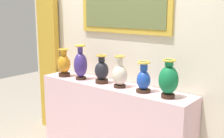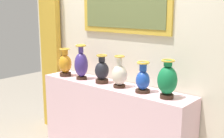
# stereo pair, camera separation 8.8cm
# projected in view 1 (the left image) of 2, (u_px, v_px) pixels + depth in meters

# --- Properties ---
(display_shelf) EXTENTS (1.94, 0.39, 0.90)m
(display_shelf) POSITION_uv_depth(u_px,v_px,m) (112.00, 122.00, 3.35)
(display_shelf) COLOR beige
(display_shelf) RESTS_ON ground_plane
(back_wall) EXTENTS (3.26, 0.14, 2.74)m
(back_wall) POSITION_uv_depth(u_px,v_px,m) (126.00, 40.00, 3.35)
(back_wall) COLOR beige
(back_wall) RESTS_ON ground_plane
(curtain_gold) EXTENTS (0.36, 0.08, 2.07)m
(curtain_gold) POSITION_uv_depth(u_px,v_px,m) (49.00, 59.00, 4.12)
(curtain_gold) COLOR gold
(curtain_gold) RESTS_ON ground_plane
(vase_amber) EXTENTS (0.16, 0.16, 0.35)m
(vase_amber) POSITION_uv_depth(u_px,v_px,m) (64.00, 64.00, 3.62)
(vase_amber) COLOR #382319
(vase_amber) RESTS_ON display_shelf
(vase_indigo) EXTENTS (0.16, 0.16, 0.42)m
(vase_indigo) POSITION_uv_depth(u_px,v_px,m) (81.00, 64.00, 3.46)
(vase_indigo) COLOR #382319
(vase_indigo) RESTS_ON display_shelf
(vase_onyx) EXTENTS (0.16, 0.16, 0.33)m
(vase_onyx) POSITION_uv_depth(u_px,v_px,m) (102.00, 71.00, 3.30)
(vase_onyx) COLOR #382319
(vase_onyx) RESTS_ON display_shelf
(vase_ivory) EXTENTS (0.17, 0.17, 0.35)m
(vase_ivory) POSITION_uv_depth(u_px,v_px,m) (120.00, 74.00, 3.12)
(vase_ivory) COLOR #382319
(vase_ivory) RESTS_ON display_shelf
(vase_sapphire) EXTENTS (0.15, 0.15, 0.32)m
(vase_sapphire) POSITION_uv_depth(u_px,v_px,m) (144.00, 79.00, 2.94)
(vase_sapphire) COLOR #382319
(vase_sapphire) RESTS_ON display_shelf
(vase_emerald) EXTENTS (0.19, 0.19, 0.37)m
(vase_emerald) POSITION_uv_depth(u_px,v_px,m) (168.00, 80.00, 2.74)
(vase_emerald) COLOR #382319
(vase_emerald) RESTS_ON display_shelf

